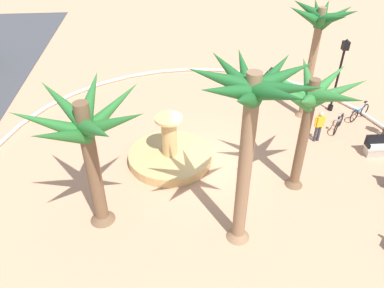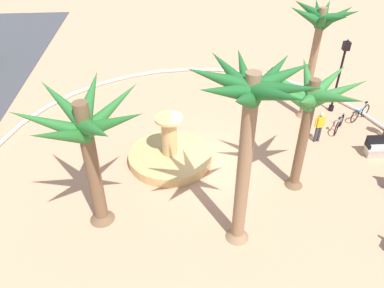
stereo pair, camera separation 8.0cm
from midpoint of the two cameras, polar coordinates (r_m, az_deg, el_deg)
name	(u,v)px [view 2 (the right image)]	position (r m, az deg, el deg)	size (l,w,h in m)	color
ground_plane	(201,162)	(17.40, 1.55, -2.74)	(80.00, 80.00, 0.00)	tan
plaza_curb	(201,160)	(17.34, 1.56, -2.48)	(20.04, 20.04, 0.20)	silver
fountain	(170,155)	(17.30, -3.19, -1.67)	(3.80, 3.80, 2.35)	tan
palm_tree_near_fountain	(320,28)	(19.69, 18.83, 16.25)	(3.27, 3.28, 6.07)	#8E6B4C
palm_tree_by_curb	(86,133)	(12.68, -15.49, 1.55)	(4.51, 4.42, 5.37)	brown
palm_tree_mid_plaza	(250,111)	(10.87, 8.99, 4.97)	(3.62, 3.81, 6.79)	#8E6B4C
palm_tree_far_side	(311,102)	(14.56, 17.64, 6.01)	(3.90, 3.88, 5.19)	brown
bench_north	(270,82)	(24.05, 11.76, 9.11)	(1.60, 1.32, 1.00)	#B73D33
bench_southeast	(382,149)	(19.75, 26.86, -0.66)	(0.52, 1.61, 1.00)	beige
lamppost	(340,71)	(21.60, 21.60, 10.28)	(0.32, 0.32, 4.13)	black
bicycle_red_frame	(360,113)	(22.20, 24.16, 4.30)	(1.00, 1.47, 0.94)	black
bicycle_by_lamppost	(339,124)	(20.77, 21.45, 2.84)	(1.41, 1.09, 0.94)	black
person_cyclist_helmet	(320,125)	(19.25, 18.82, 2.68)	(0.25, 0.53, 1.65)	#33333D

